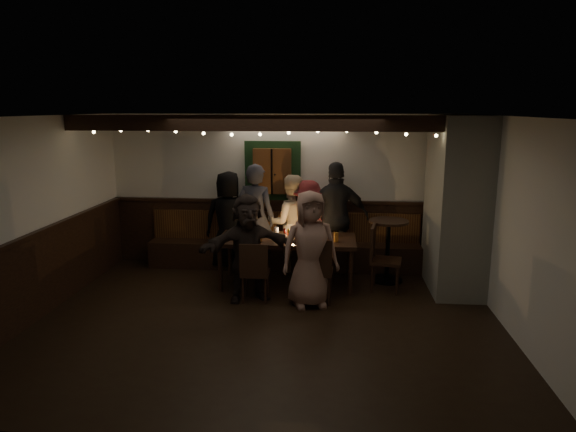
# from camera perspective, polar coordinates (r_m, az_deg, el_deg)

# --- Properties ---
(room) EXTENTS (6.02, 5.01, 2.62)m
(room) POSITION_cam_1_polar(r_m,az_deg,el_deg) (7.76, 6.75, -0.23)
(room) COLOR black
(room) RESTS_ON ground
(dining_table) EXTENTS (2.09, 0.90, 0.91)m
(dining_table) POSITION_cam_1_polar(r_m,az_deg,el_deg) (7.86, -0.15, -2.92)
(dining_table) COLOR black
(dining_table) RESTS_ON ground
(chair_near_left) EXTENTS (0.40, 0.40, 0.87)m
(chair_near_left) POSITION_cam_1_polar(r_m,az_deg,el_deg) (7.23, -3.73, -5.88)
(chair_near_left) COLOR black
(chair_near_left) RESTS_ON ground
(chair_near_right) EXTENTS (0.45, 0.45, 0.94)m
(chair_near_right) POSITION_cam_1_polar(r_m,az_deg,el_deg) (7.18, 3.27, -5.68)
(chair_near_right) COLOR black
(chair_near_right) RESTS_ON ground
(chair_end) EXTENTS (0.51, 0.51, 0.98)m
(chair_end) POSITION_cam_1_polar(r_m,az_deg,el_deg) (7.80, 10.15, -4.20)
(chair_end) COLOR black
(chair_end) RESTS_ON ground
(high_top) EXTENTS (0.62, 0.62, 0.98)m
(high_top) POSITION_cam_1_polar(r_m,az_deg,el_deg) (8.21, 11.04, -2.93)
(high_top) COLOR black
(high_top) RESTS_ON ground
(person_a) EXTENTS (0.84, 0.56, 1.67)m
(person_a) POSITION_cam_1_polar(r_m,az_deg,el_deg) (8.71, -6.61, -0.49)
(person_a) COLOR black
(person_a) RESTS_ON ground
(person_b) EXTENTS (0.74, 0.57, 1.81)m
(person_b) POSITION_cam_1_polar(r_m,az_deg,el_deg) (8.51, -3.60, -0.24)
(person_b) COLOR #2C2C36
(person_b) RESTS_ON ground
(person_c) EXTENTS (0.89, 0.76, 1.63)m
(person_c) POSITION_cam_1_polar(r_m,az_deg,el_deg) (8.55, 0.32, -0.80)
(person_c) COLOR #BBA78C
(person_c) RESTS_ON ground
(person_d) EXTENTS (1.01, 0.60, 1.54)m
(person_d) POSITION_cam_1_polar(r_m,az_deg,el_deg) (8.52, 2.21, -1.15)
(person_d) COLOR #57181B
(person_d) RESTS_ON ground
(person_e) EXTENTS (1.14, 0.62, 1.84)m
(person_e) POSITION_cam_1_polar(r_m,az_deg,el_deg) (8.48, 5.41, -0.21)
(person_e) COLOR black
(person_e) RESTS_ON ground
(person_f) EXTENTS (1.49, 0.96, 1.53)m
(person_f) POSITION_cam_1_polar(r_m,az_deg,el_deg) (7.26, -4.47, -3.55)
(person_f) COLOR black
(person_f) RESTS_ON ground
(person_g) EXTENTS (0.91, 0.72, 1.62)m
(person_g) POSITION_cam_1_polar(r_m,az_deg,el_deg) (7.02, 2.44, -3.70)
(person_g) COLOR #A07566
(person_g) RESTS_ON ground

